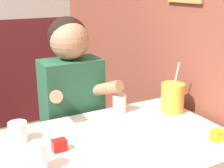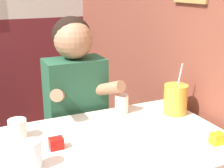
% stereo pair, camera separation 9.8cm
% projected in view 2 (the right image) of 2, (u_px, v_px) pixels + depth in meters
% --- Properties ---
extents(main_table, '(1.05, 0.72, 0.74)m').
position_uv_depth(main_table, '(115.00, 154.00, 1.43)').
color(main_table, beige).
rests_on(main_table, ground_plane).
extents(person_seated, '(0.42, 0.41, 1.25)m').
position_uv_depth(person_seated, '(76.00, 115.00, 1.86)').
color(person_seated, '#235138').
rests_on(person_seated, ground_plane).
extents(cocktail_pitcher, '(0.13, 0.13, 0.28)m').
position_uv_depth(cocktail_pitcher, '(175.00, 99.00, 1.69)').
color(cocktail_pitcher, gold).
rests_on(cocktail_pitcher, main_table).
extents(glass_near_pitcher, '(0.07, 0.07, 0.11)m').
position_uv_depth(glass_near_pitcher, '(32.00, 155.00, 1.18)').
color(glass_near_pitcher, silver).
rests_on(glass_near_pitcher, main_table).
extents(glass_center, '(0.08, 0.08, 0.09)m').
position_uv_depth(glass_center, '(18.00, 129.00, 1.42)').
color(glass_center, silver).
rests_on(glass_center, main_table).
extents(glass_far_side, '(0.07, 0.07, 0.10)m').
position_uv_depth(glass_far_side, '(122.00, 104.00, 1.71)').
color(glass_far_side, silver).
rests_on(glass_far_side, main_table).
extents(condiment_ketchup, '(0.06, 0.04, 0.05)m').
position_uv_depth(condiment_ketchup, '(56.00, 143.00, 1.33)').
color(condiment_ketchup, '#B7140F').
rests_on(condiment_ketchup, main_table).
extents(condiment_mustard, '(0.06, 0.04, 0.05)m').
position_uv_depth(condiment_mustard, '(217.00, 138.00, 1.38)').
color(condiment_mustard, yellow).
rests_on(condiment_mustard, main_table).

